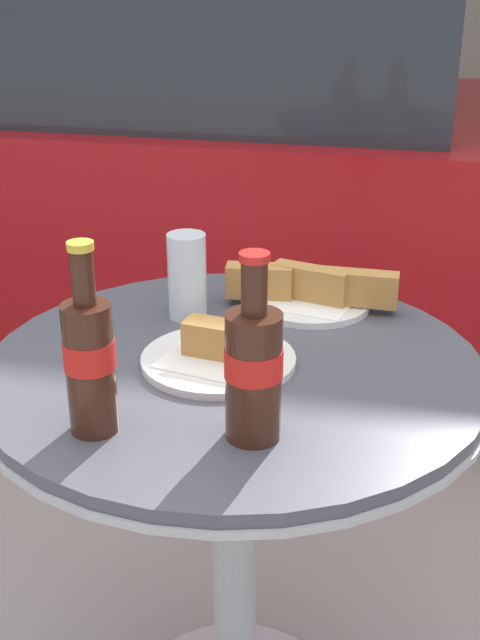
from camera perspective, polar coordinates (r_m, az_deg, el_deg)
The scene contains 7 objects.
bistro_table at distance 1.31m, azimuth -0.41°, elevation -9.74°, with size 0.77×0.77×0.75m.
cola_bottle_left at distance 1.01m, azimuth -10.64°, elevation -2.79°, with size 0.06×0.06×0.25m.
cola_bottle_right at distance 0.98m, azimuth 0.97°, elevation -3.42°, with size 0.07×0.07×0.25m.
drinking_glass at distance 1.35m, azimuth -3.77°, elevation 2.89°, with size 0.07×0.07×0.15m.
lunch_plate_near at distance 1.20m, azimuth -1.54°, elevation -2.45°, with size 0.23×0.23×0.07m.
lunch_plate_far at distance 1.40m, azimuth 5.01°, elevation 2.04°, with size 0.30×0.21×0.07m.
parked_car at distance 3.11m, azimuth -1.29°, elevation 11.41°, with size 4.11×1.73×1.36m.
Camera 1 is at (0.27, -1.06, 1.29)m, focal length 45.00 mm.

